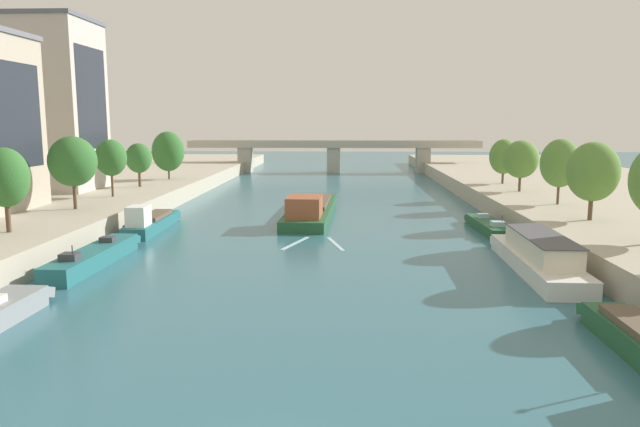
{
  "coord_description": "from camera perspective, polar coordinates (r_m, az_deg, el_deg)",
  "views": [
    {
      "loc": [
        2.55,
        -17.26,
        10.87
      ],
      "look_at": [
        0.0,
        42.63,
        1.6
      ],
      "focal_mm": 33.57,
      "sensor_mm": 36.0,
      "label": 1
    }
  ],
  "objects": [
    {
      "name": "tree_left_far",
      "position": [
        63.83,
        -22.51,
        4.6
      ],
      "size": [
        4.65,
        4.65,
        7.2
      ],
      "color": "brown",
      "rests_on": "quay_left"
    },
    {
      "name": "moored_boat_left_end",
      "position": [
        62.31,
        -15.83,
        -0.75
      ],
      "size": [
        2.72,
        13.18,
        3.0
      ],
      "color": "#23666B",
      "rests_on": "ground"
    },
    {
      "name": "tree_right_distant",
      "position": [
        57.54,
        24.57,
        3.64
      ],
      "size": [
        4.47,
        4.47,
        6.89
      ],
      "color": "brown",
      "rests_on": "quay_right"
    },
    {
      "name": "tree_right_by_lamp",
      "position": [
        67.27,
        21.9,
        4.47
      ],
      "size": [
        4.01,
        4.01,
        6.84
      ],
      "color": "brown",
      "rests_on": "quay_right"
    },
    {
      "name": "moored_boat_right_end",
      "position": [
        46.43,
        20.07,
        -3.77
      ],
      "size": [
        3.7,
        16.71,
        2.86
      ],
      "color": "silver",
      "rests_on": "ground"
    },
    {
      "name": "tree_left_distant",
      "position": [
        92.57,
        -14.28,
        5.76
      ],
      "size": [
        4.77,
        4.77,
        7.15
      ],
      "color": "brown",
      "rests_on": "quay_left"
    },
    {
      "name": "bridge_far",
      "position": [
        128.45,
        1.31,
        5.88
      ],
      "size": [
        62.06,
        4.4,
        6.79
      ],
      "color": "#ADA899",
      "rests_on": "ground"
    },
    {
      "name": "quay_left",
      "position": [
        82.97,
        -26.08,
        1.14
      ],
      "size": [
        36.0,
        170.0,
        2.22
      ],
      "primitive_type": "cube",
      "color": "#B2A893",
      "rests_on": "ground"
    },
    {
      "name": "building_left_middle",
      "position": [
        84.04,
        -24.84,
        9.39
      ],
      "size": [
        12.86,
        11.08,
        21.36
      ],
      "color": "#BCB2A8",
      "rests_on": "quay_left"
    },
    {
      "name": "moored_boat_left_midway",
      "position": [
        48.77,
        -20.71,
        -3.85
      ],
      "size": [
        2.46,
        13.8,
        2.4
      ],
      "color": "#23666B",
      "rests_on": "ground"
    },
    {
      "name": "tree_right_end_of_row",
      "position": [
        78.19,
        18.6,
        4.92
      ],
      "size": [
        4.3,
        4.3,
        6.32
      ],
      "color": "brown",
      "rests_on": "quay_right"
    },
    {
      "name": "quay_right",
      "position": [
        80.65,
        27.73,
        0.83
      ],
      "size": [
        36.0,
        170.0,
        2.22
      ],
      "primitive_type": "cube",
      "color": "#B2A893",
      "rests_on": "ground"
    },
    {
      "name": "tree_left_by_lamp",
      "position": [
        72.96,
        -19.31,
        5.03
      ],
      "size": [
        3.55,
        3.55,
        6.59
      ],
      "color": "brown",
      "rests_on": "quay_left"
    },
    {
      "name": "tree_left_nearest",
      "position": [
        83.02,
        -16.9,
        5.06
      ],
      "size": [
        3.41,
        3.41,
        5.78
      ],
      "color": "brown",
      "rests_on": "quay_left"
    },
    {
      "name": "barge_midriver",
      "position": [
        68.44,
        -0.89,
        0.46
      ],
      "size": [
        5.49,
        25.07,
        3.25
      ],
      "color": "#235633",
      "rests_on": "ground"
    },
    {
      "name": "wake_behind_barge",
      "position": [
        53.68,
        -0.46,
        -2.87
      ],
      "size": [
        5.6,
        5.99,
        0.03
      ],
      "color": "#A5D1DB",
      "rests_on": "ground"
    },
    {
      "name": "moored_boat_right_downstream",
      "position": [
        62.02,
        15.76,
        -1.12
      ],
      "size": [
        2.62,
        11.4,
        2.12
      ],
      "color": "#235633",
      "rests_on": "ground"
    },
    {
      "name": "tree_right_third",
      "position": [
        87.4,
        17.1,
        5.2
      ],
      "size": [
        3.9,
        3.9,
        6.19
      ],
      "color": "brown",
      "rests_on": "quay_right"
    },
    {
      "name": "tree_left_past_mid",
      "position": [
        52.56,
        -27.83,
        3.04
      ],
      "size": [
        3.64,
        3.64,
        6.66
      ],
      "color": "brown",
      "rests_on": "quay_left"
    }
  ]
}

